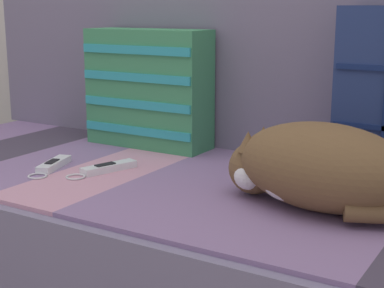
{
  "coord_description": "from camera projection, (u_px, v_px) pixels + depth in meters",
  "views": [
    {
      "loc": [
        0.84,
        -1.1,
        0.82
      ],
      "look_at": [
        0.15,
        0.05,
        0.51
      ],
      "focal_mm": 55.0,
      "sensor_mm": 36.0,
      "label": 1
    }
  ],
  "objects": [
    {
      "name": "sofa_backrest",
      "position": [
        225.0,
        69.0,
        1.78
      ],
      "size": [
        1.75,
        0.14,
        0.46
      ],
      "color": "slate",
      "rests_on": "couch"
    },
    {
      "name": "sleeping_cat",
      "position": [
        314.0,
        168.0,
        1.22
      ],
      "size": [
        0.46,
        0.25,
        0.18
      ],
      "color": "brown",
      "rests_on": "couch"
    },
    {
      "name": "throw_pillow_striped",
      "position": [
        148.0,
        88.0,
        1.76
      ],
      "size": [
        0.38,
        0.14,
        0.35
      ],
      "color": "#3D8956",
      "rests_on": "couch"
    },
    {
      "name": "game_remote_far",
      "position": [
        106.0,
        168.0,
        1.51
      ],
      "size": [
        0.1,
        0.2,
        0.02
      ],
      "color": "white",
      "rests_on": "couch"
    },
    {
      "name": "game_remote_near",
      "position": [
        53.0,
        165.0,
        1.54
      ],
      "size": [
        0.1,
        0.19,
        0.02
      ],
      "color": "white",
      "rests_on": "couch"
    },
    {
      "name": "couch",
      "position": [
        161.0,
        243.0,
        1.58
      ],
      "size": [
        1.78,
        0.85,
        0.41
      ],
      "color": "gray",
      "rests_on": "ground_plane"
    }
  ]
}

